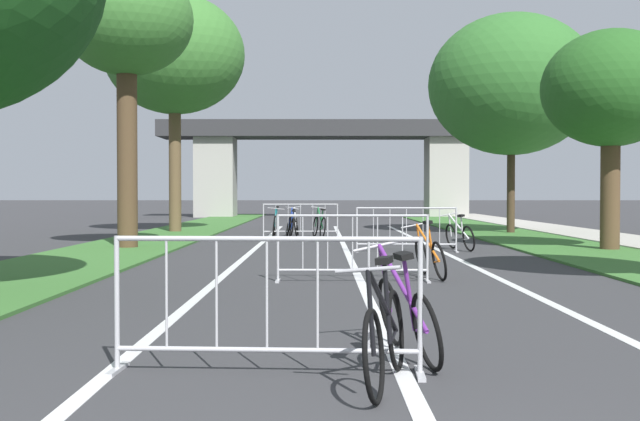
{
  "coord_description": "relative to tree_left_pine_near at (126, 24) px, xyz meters",
  "views": [
    {
      "loc": [
        -0.63,
        -2.01,
        1.38
      ],
      "look_at": [
        -0.63,
        16.72,
        0.95
      ],
      "focal_mm": 42.96,
      "sensor_mm": 36.0,
      "label": 1
    }
  ],
  "objects": [
    {
      "name": "grass_verge_right",
      "position": [
        10.89,
        4.24,
        -5.52
      ],
      "size": [
        2.84,
        51.51,
        0.05
      ],
      "primitive_type": "cube",
      "color": "#386B2D",
      "rests_on": "ground"
    },
    {
      "name": "bicycle_purple_6",
      "position": [
        5.47,
        -12.5,
        -5.18
      ],
      "size": [
        0.67,
        1.64,
        0.97
      ],
      "rotation": [
        0.0,
        0.0,
        0.19
      ],
      "color": "black",
      "rests_on": "ground"
    },
    {
      "name": "crowd_barrier_nearest",
      "position": [
        4.35,
        -13.04,
        -5.02
      ],
      "size": [
        2.41,
        0.57,
        1.05
      ],
      "rotation": [
        0.0,
        0.0,
        -0.06
      ],
      "color": "#ADADB2",
      "rests_on": "ground"
    },
    {
      "name": "crowd_barrier_fourth",
      "position": [
        4.14,
        5.15,
        -5.02
      ],
      "size": [
        2.4,
        0.56,
        1.05
      ],
      "rotation": [
        0.0,
        0.0,
        0.05
      ],
      "color": "#ADADB2",
      "rests_on": "ground"
    },
    {
      "name": "sidewalk_path_right",
      "position": [
        13.47,
        4.24,
        -5.5
      ],
      "size": [
        2.33,
        51.51,
        0.08
      ],
      "primitive_type": "cube",
      "color": "#ADA89E",
      "rests_on": "ground"
    },
    {
      "name": "tree_left_pine_near",
      "position": [
        0.0,
        0.0,
        0.0
      ],
      "size": [
        3.26,
        3.26,
        7.05
      ],
      "color": "#4C3823",
      "rests_on": "ground"
    },
    {
      "name": "crowd_barrier_third",
      "position": [
        6.78,
        -0.92,
        -5.02
      ],
      "size": [
        2.4,
        0.52,
        1.05
      ],
      "rotation": [
        0.0,
        0.0,
        -0.03
      ],
      "color": "#ADADB2",
      "rests_on": "ground"
    },
    {
      "name": "lane_stripe_center",
      "position": [
        5.38,
        -1.93,
        -5.54
      ],
      "size": [
        0.14,
        29.8,
        0.01
      ],
      "primitive_type": "cube",
      "color": "silver",
      "rests_on": "ground"
    },
    {
      "name": "tree_right_oak_near",
      "position": [
        11.23,
        7.1,
        -0.49
      ],
      "size": [
        5.6,
        5.6,
        7.43
      ],
      "color": "#3D2D1E",
      "rests_on": "ground"
    },
    {
      "name": "bicycle_teal_4",
      "position": [
        3.32,
        5.52,
        -5.16
      ],
      "size": [
        0.53,
        1.74,
        0.97
      ],
      "rotation": [
        0.0,
        0.0,
        3.15
      ],
      "color": "black",
      "rests_on": "ground"
    },
    {
      "name": "tree_right_pine_far",
      "position": [
        11.66,
        -0.66,
        -1.72
      ],
      "size": [
        3.26,
        3.26,
        5.26
      ],
      "color": "#4C3823",
      "rests_on": "ground"
    },
    {
      "name": "bicycle_white_2",
      "position": [
        8.12,
        -0.41,
        -5.19
      ],
      "size": [
        0.7,
        1.6,
        0.91
      ],
      "rotation": [
        0.0,
        0.0,
        0.24
      ],
      "color": "black",
      "rests_on": "ground"
    },
    {
      "name": "bicycle_blue_5",
      "position": [
        3.83,
        4.69,
        -5.18
      ],
      "size": [
        0.44,
        1.76,
        0.96
      ],
      "rotation": [
        0.0,
        0.0,
        0.13
      ],
      "color": "black",
      "rests_on": "ground"
    },
    {
      "name": "lane_stripe_left_lane",
      "position": [
        3.14,
        -1.93,
        -5.54
      ],
      "size": [
        0.14,
        29.8,
        0.01
      ],
      "primitive_type": "cube",
      "color": "silver",
      "rests_on": "ground"
    },
    {
      "name": "overpass_bridge",
      "position": [
        5.38,
        25.74,
        -1.73
      ],
      "size": [
        19.81,
        3.16,
        5.55
      ],
      "color": "#2D2D30",
      "rests_on": "ground"
    },
    {
      "name": "bicycle_black_3",
      "position": [
        5.22,
        -13.41,
        -5.18
      ],
      "size": [
        0.61,
        1.58,
        0.91
      ],
      "rotation": [
        0.0,
        0.0,
        2.9
      ],
      "color": "black",
      "rests_on": "ground"
    },
    {
      "name": "bicycle_green_7",
      "position": [
        4.73,
        4.61,
        -5.16
      ],
      "size": [
        0.5,
        1.74,
        0.97
      ],
      "rotation": [
        0.0,
        0.0,
        0.21
      ],
      "color": "black",
      "rests_on": "ground"
    },
    {
      "name": "grass_verge_left",
      "position": [
        -0.12,
        4.24,
        -5.52
      ],
      "size": [
        2.84,
        51.51,
        0.05
      ],
      "primitive_type": "cube",
      "color": "#386B2D",
      "rests_on": "ground"
    },
    {
      "name": "bicycle_orange_0",
      "position": [
        6.53,
        -6.46,
        -5.18
      ],
      "size": [
        0.63,
        1.63,
        0.95
      ],
      "rotation": [
        0.0,
        0.0,
        0.14
      ],
      "color": "black",
      "rests_on": "ground"
    },
    {
      "name": "tree_left_oak_mid",
      "position": [
        -0.32,
        7.9,
        0.65
      ],
      "size": [
        4.88,
        4.88,
        8.29
      ],
      "color": "brown",
      "rests_on": "ground"
    },
    {
      "name": "crowd_barrier_second",
      "position": [
        5.26,
        -6.98,
        -5.02
      ],
      "size": [
        2.39,
        0.46,
        1.05
      ],
      "rotation": [
        0.0,
        0.0,
        -0.01
      ],
      "color": "#ADADB2",
      "rests_on": "ground"
    },
    {
      "name": "lane_stripe_right_lane",
      "position": [
        7.63,
        -1.93,
        -5.54
      ],
      "size": [
        0.14,
        29.8,
        0.01
      ],
      "primitive_type": "cube",
      "color": "silver",
      "rests_on": "ground"
    },
    {
      "name": "bicycle_silver_1",
      "position": [
        3.98,
        5.69,
        -5.19
      ],
      "size": [
        0.46,
        1.56,
        0.96
      ],
      "rotation": [
        0.0,
        0.0,
        -0.01
      ],
      "color": "black",
      "rests_on": "ground"
    }
  ]
}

